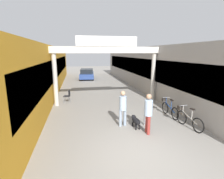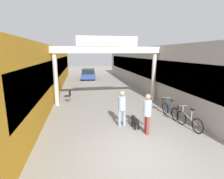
% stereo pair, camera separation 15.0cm
% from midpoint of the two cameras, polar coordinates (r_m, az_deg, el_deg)
% --- Properties ---
extents(ground_plane, '(80.00, 80.00, 0.00)m').
position_cam_midpoint_polar(ground_plane, '(6.40, 9.00, -20.42)').
color(ground_plane, gray).
extents(storefront_left, '(3.00, 26.00, 3.89)m').
position_cam_midpoint_polar(storefront_left, '(16.45, -21.81, 5.99)').
color(storefront_left, gold).
rests_on(storefront_left, ground_plane).
extents(storefront_right, '(3.00, 26.00, 3.89)m').
position_cam_midpoint_polar(storefront_right, '(17.59, 13.02, 6.87)').
color(storefront_right, '#9E9993').
rests_on(storefront_right, ground_plane).
extents(arcade_sign_gateway, '(7.40, 0.47, 4.44)m').
position_cam_midpoint_polar(arcade_sign_gateway, '(11.70, -1.22, 10.85)').
color(arcade_sign_gateway, beige).
rests_on(arcade_sign_gateway, ground_plane).
extents(pedestrian_with_dog, '(0.40, 0.40, 1.70)m').
position_cam_midpoint_polar(pedestrian_with_dog, '(8.16, 3.84, -5.47)').
color(pedestrian_with_dog, '#8C9EB2').
rests_on(pedestrian_with_dog, ground_plane).
extents(pedestrian_companion, '(0.37, 0.39, 1.74)m').
position_cam_midpoint_polar(pedestrian_companion, '(7.54, 12.04, -6.97)').
color(pedestrian_companion, '#99332D').
rests_on(pedestrian_companion, ground_plane).
extents(dog_on_leash, '(0.34, 0.73, 0.53)m').
position_cam_midpoint_polar(dog_on_leash, '(8.26, 8.01, -10.08)').
color(dog_on_leash, black).
rests_on(dog_on_leash, ground_plane).
extents(bicycle_silver_nearest, '(0.46, 1.68, 0.98)m').
position_cam_midpoint_polar(bicycle_silver_nearest, '(8.88, 23.85, -8.70)').
color(bicycle_silver_nearest, black).
rests_on(bicycle_silver_nearest, ground_plane).
extents(bicycle_blue_second, '(0.46, 1.69, 0.98)m').
position_cam_midpoint_polar(bicycle_blue_second, '(10.07, 18.49, -5.88)').
color(bicycle_blue_second, black).
rests_on(bicycle_blue_second, ground_plane).
extents(bollard_post_metal, '(0.10, 0.10, 1.09)m').
position_cam_midpoint_polar(bollard_post_metal, '(8.50, 11.07, -7.94)').
color(bollard_post_metal, gray).
rests_on(bollard_post_metal, ground_plane).
extents(cafe_chair_black_nearer, '(0.47, 0.47, 0.89)m').
position_cam_midpoint_polar(cafe_chair_black_nearer, '(12.43, -13.70, -1.75)').
color(cafe_chair_black_nearer, gray).
rests_on(cafe_chair_black_nearer, ground_plane).
extents(parked_car_blue, '(2.09, 4.14, 1.33)m').
position_cam_midpoint_polar(parked_car_blue, '(23.41, -7.52, 5.06)').
color(parked_car_blue, '#2D478C').
rests_on(parked_car_blue, ground_plane).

